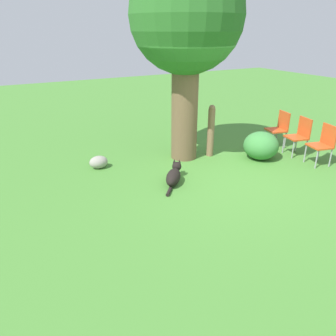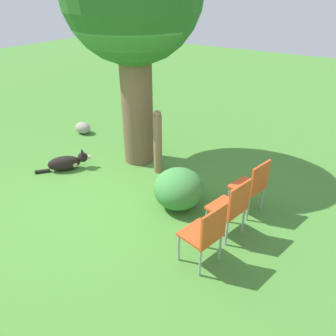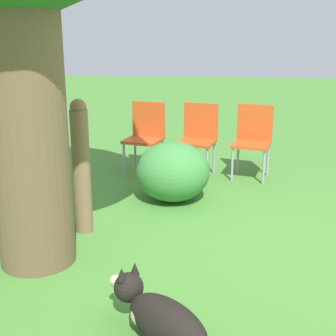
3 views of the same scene
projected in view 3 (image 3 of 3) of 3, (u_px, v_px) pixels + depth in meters
ground_plane at (206, 255)px, 3.85m from camera, size 30.00×30.00×0.00m
dog at (160, 318)px, 2.77m from camera, size 0.75×0.85×0.38m
fence_post at (81, 167)px, 4.15m from camera, size 0.16×0.16×1.22m
red_chair_0 at (253, 137)px, 5.77m from camera, size 0.51×0.52×0.90m
red_chair_1 at (198, 135)px, 5.88m from camera, size 0.51×0.52×0.90m
red_chair_2 at (146, 133)px, 5.98m from camera, size 0.51×0.52×0.90m
low_shrub at (173, 171)px, 5.03m from camera, size 0.80×0.80×0.64m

